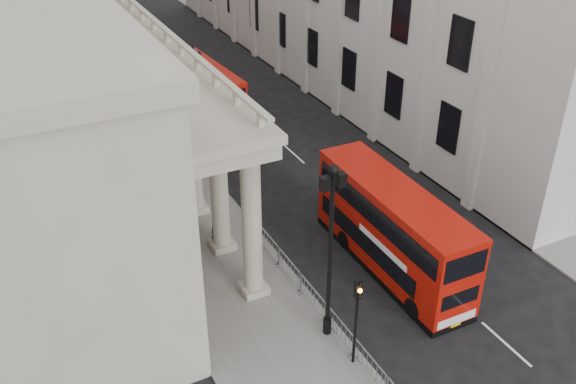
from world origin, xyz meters
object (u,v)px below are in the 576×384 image
at_px(pedestrian_b, 129,181).
at_px(pedestrian_c, 176,179).
at_px(bus_near, 392,228).
at_px(pedestrian_a, 217,231).
at_px(lamp_post_mid, 195,103).
at_px(lamp_post_south, 331,242).
at_px(lamp_post_north, 126,32).
at_px(traffic_light, 357,306).
at_px(bus_far, 205,90).

xyz_separation_m(pedestrian_b, pedestrian_c, (2.51, -1.18, 0.08)).
distance_m(bus_near, pedestrian_a, 9.06).
bearing_deg(bus_near, lamp_post_mid, 112.06).
xyz_separation_m(lamp_post_south, pedestrian_a, (-1.85, 8.35, -3.93)).
bearing_deg(lamp_post_south, lamp_post_mid, 90.00).
bearing_deg(lamp_post_mid, lamp_post_north, 90.00).
relative_size(traffic_light, pedestrian_b, 2.79).
bearing_deg(lamp_post_north, bus_near, -79.88).
bearing_deg(bus_far, traffic_light, -101.27).
bearing_deg(bus_near, pedestrian_a, 142.41).
distance_m(lamp_post_south, pedestrian_b, 16.91).
distance_m(lamp_post_north, pedestrian_a, 24.05).
height_order(lamp_post_mid, pedestrian_a, lamp_post_mid).
relative_size(bus_far, pedestrian_b, 6.19).
bearing_deg(pedestrian_b, lamp_post_south, 109.57).
bearing_deg(traffic_light, lamp_post_mid, 90.32).
distance_m(bus_near, pedestrian_b, 16.27).
distance_m(traffic_light, pedestrian_c, 16.90).
xyz_separation_m(lamp_post_mid, pedestrian_a, (-1.85, -7.65, -3.93)).
height_order(lamp_post_south, traffic_light, lamp_post_south).
bearing_deg(pedestrian_b, pedestrian_a, 113.30).
bearing_deg(lamp_post_south, pedestrian_b, 105.91).
xyz_separation_m(lamp_post_south, pedestrian_b, (-4.50, 15.79, -4.02)).
height_order(pedestrian_a, pedestrian_c, pedestrian_a).
height_order(lamp_post_north, pedestrian_b, lamp_post_north).
xyz_separation_m(lamp_post_north, pedestrian_b, (-4.50, -16.21, -4.02)).
bearing_deg(bus_far, lamp_post_south, -102.12).
xyz_separation_m(lamp_post_north, traffic_light, (0.10, -34.02, -1.80)).
bearing_deg(lamp_post_south, lamp_post_north, 90.00).
relative_size(bus_far, pedestrian_a, 5.53).
height_order(lamp_post_mid, traffic_light, lamp_post_mid).
bearing_deg(lamp_post_north, bus_far, -65.19).
bearing_deg(lamp_post_mid, pedestrian_c, -145.14).
xyz_separation_m(lamp_post_north, bus_near, (5.21, -29.18, -2.57)).
bearing_deg(pedestrian_a, lamp_post_north, 84.19).
xyz_separation_m(lamp_post_south, bus_far, (3.55, 24.32, -2.79)).
relative_size(lamp_post_south, pedestrian_a, 4.84).
relative_size(lamp_post_north, pedestrian_a, 4.84).
height_order(bus_far, pedestrian_a, bus_far).
xyz_separation_m(lamp_post_south, pedestrian_c, (-1.99, 14.61, -3.94)).
height_order(lamp_post_north, bus_far, lamp_post_north).
bearing_deg(pedestrian_b, lamp_post_mid, -173.68).
distance_m(lamp_post_south, lamp_post_mid, 16.00).
height_order(bus_near, bus_far, bus_near).
relative_size(lamp_post_mid, pedestrian_a, 4.84).
distance_m(lamp_post_north, pedestrian_c, 17.94).
relative_size(bus_near, pedestrian_c, 6.10).
bearing_deg(bus_near, pedestrian_c, 121.91).
distance_m(pedestrian_a, pedestrian_c, 6.26).
height_order(bus_near, pedestrian_b, bus_near).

